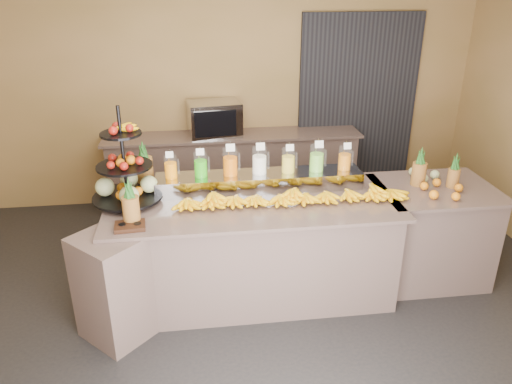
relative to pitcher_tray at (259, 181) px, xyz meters
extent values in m
plane|color=black|center=(-0.09, -0.58, -1.01)|extent=(6.00, 6.00, 0.00)
cube|color=olive|center=(-0.09, 1.93, 0.39)|extent=(6.00, 0.02, 2.80)
cube|color=black|center=(1.51, 1.88, 0.19)|extent=(1.50, 0.06, 2.20)
cube|color=gray|center=(-0.09, -0.28, -0.56)|extent=(2.40, 0.90, 0.90)
cube|color=gray|center=(-0.09, -0.28, -0.09)|extent=(2.50, 1.00, 0.03)
cube|color=gray|center=(-1.24, -0.68, -0.56)|extent=(0.71, 0.71, 0.90)
cube|color=gray|center=(1.61, -0.18, -0.56)|extent=(1.00, 0.80, 0.90)
cube|color=gray|center=(1.61, -0.18, -0.09)|extent=(1.08, 0.88, 0.03)
cube|color=gray|center=(-0.09, 1.67, -0.56)|extent=(3.00, 0.50, 0.90)
cube|color=gray|center=(-0.09, 1.67, -0.09)|extent=(3.10, 0.55, 0.03)
cube|color=gray|center=(0.00, 0.00, 0.00)|extent=(1.85, 0.30, 0.15)
cylinder|color=silver|center=(-0.78, 0.00, 0.18)|extent=(0.11, 0.11, 0.20)
cylinder|color=orange|center=(-0.78, 0.00, 0.14)|extent=(0.10, 0.10, 0.14)
cylinder|color=gray|center=(-0.79, 0.01, 0.22)|extent=(0.01, 0.01, 0.24)
cube|color=white|center=(-0.78, -0.05, 0.31)|extent=(0.07, 0.02, 0.06)
cylinder|color=silver|center=(-0.52, 0.00, 0.18)|extent=(0.12, 0.12, 0.22)
cylinder|color=#23AF0C|center=(-0.52, 0.00, 0.15)|extent=(0.11, 0.11, 0.15)
cylinder|color=gray|center=(-0.53, 0.01, 0.23)|extent=(0.01, 0.01, 0.26)
cube|color=white|center=(-0.52, -0.05, 0.32)|extent=(0.07, 0.02, 0.06)
cylinder|color=silver|center=(-0.26, 0.00, 0.20)|extent=(0.13, 0.13, 0.24)
cylinder|color=#DD6100|center=(-0.26, 0.00, 0.16)|extent=(0.12, 0.12, 0.17)
cylinder|color=gray|center=(-0.28, 0.01, 0.25)|extent=(0.01, 0.01, 0.29)
cube|color=white|center=(-0.26, -0.06, 0.35)|extent=(0.08, 0.02, 0.07)
cylinder|color=silver|center=(0.00, 0.00, 0.20)|extent=(0.13, 0.13, 0.24)
cylinder|color=white|center=(0.00, 0.00, 0.16)|extent=(0.12, 0.12, 0.16)
cylinder|color=gray|center=(-0.02, 0.01, 0.25)|extent=(0.01, 0.01, 0.28)
cube|color=white|center=(0.00, -0.06, 0.35)|extent=(0.08, 0.02, 0.07)
cylinder|color=silver|center=(0.26, 0.00, 0.19)|extent=(0.12, 0.12, 0.22)
cylinder|color=gold|center=(0.26, 0.00, 0.15)|extent=(0.11, 0.11, 0.15)
cylinder|color=gray|center=(0.24, 0.01, 0.24)|extent=(0.01, 0.01, 0.26)
cube|color=white|center=(0.26, -0.06, 0.33)|extent=(0.07, 0.02, 0.06)
cylinder|color=silver|center=(0.52, 0.00, 0.19)|extent=(0.13, 0.13, 0.24)
cylinder|color=#6EC13E|center=(0.52, 0.00, 0.16)|extent=(0.12, 0.12, 0.16)
cylinder|color=gray|center=(0.50, 0.01, 0.25)|extent=(0.01, 0.01, 0.28)
cube|color=white|center=(0.52, -0.06, 0.35)|extent=(0.08, 0.02, 0.06)
cylinder|color=silver|center=(0.78, 0.00, 0.18)|extent=(0.12, 0.12, 0.21)
cylinder|color=orange|center=(0.78, 0.00, 0.15)|extent=(0.11, 0.11, 0.15)
cylinder|color=gray|center=(0.77, 0.01, 0.23)|extent=(0.01, 0.01, 0.25)
cube|color=white|center=(0.78, -0.05, 0.32)|extent=(0.07, 0.02, 0.06)
ellipsoid|color=#E5B60B|center=(-0.64, -0.32, -0.02)|extent=(0.24, 0.18, 0.10)
ellipsoid|color=#E5B60B|center=(-0.44, -0.32, -0.02)|extent=(0.24, 0.18, 0.10)
ellipsoid|color=#E5B60B|center=(-0.25, -0.32, -0.02)|extent=(0.24, 0.18, 0.10)
ellipsoid|color=#E5B60B|center=(-0.05, -0.32, -0.02)|extent=(0.24, 0.18, 0.10)
ellipsoid|color=#E5B60B|center=(0.15, -0.32, -0.02)|extent=(0.24, 0.18, 0.10)
ellipsoid|color=#E5B60B|center=(0.34, -0.32, -0.02)|extent=(0.24, 0.18, 0.10)
ellipsoid|color=#E5B60B|center=(0.54, -0.32, -0.02)|extent=(0.24, 0.18, 0.10)
ellipsoid|color=#E5B60B|center=(0.73, -0.32, -0.02)|extent=(0.24, 0.18, 0.10)
ellipsoid|color=#E5B60B|center=(0.93, -0.32, -0.02)|extent=(0.24, 0.18, 0.10)
ellipsoid|color=#E5B60B|center=(1.12, -0.32, -0.02)|extent=(0.24, 0.18, 0.10)
ellipsoid|color=#E5B60B|center=(-0.46, -0.32, 0.05)|extent=(0.20, 0.16, 0.09)
ellipsoid|color=#E5B60B|center=(0.24, -0.32, 0.05)|extent=(0.20, 0.16, 0.09)
ellipsoid|color=#E5B60B|center=(0.95, -0.32, 0.05)|extent=(0.20, 0.16, 0.09)
cylinder|color=black|center=(-1.15, -0.12, 0.34)|extent=(0.03, 0.03, 0.84)
cylinder|color=black|center=(-1.15, -0.12, -0.03)|extent=(0.68, 0.68, 0.02)
cylinder|color=black|center=(-1.15, -0.12, 0.25)|extent=(0.53, 0.53, 0.02)
cylinder|color=black|center=(-1.15, -0.12, 0.53)|extent=(0.39, 0.39, 0.02)
sphere|color=#AFB97F|center=(-0.97, -0.12, 0.06)|extent=(0.16, 0.16, 0.16)
sphere|color=maroon|center=(-1.02, -0.12, 0.30)|extent=(0.07, 0.07, 0.07)
sphere|color=orange|center=(-1.25, -0.12, 0.02)|extent=(0.08, 0.08, 0.08)
cube|color=black|center=(-1.09, -0.62, -0.06)|extent=(0.24, 0.19, 0.03)
cylinder|color=brown|center=(-1.08, -0.54, 0.04)|extent=(0.13, 0.13, 0.23)
cone|color=#174617|center=(-1.08, -0.54, 0.23)|extent=(0.07, 0.07, 0.16)
cylinder|color=brown|center=(-1.02, 0.18, 0.07)|extent=(0.15, 0.15, 0.29)
cone|color=#174617|center=(-1.02, 0.18, 0.29)|extent=(0.08, 0.08, 0.16)
cylinder|color=brown|center=(1.46, -0.10, 0.03)|extent=(0.12, 0.12, 0.21)
cylinder|color=brown|center=(1.76, -0.19, 0.01)|extent=(0.11, 0.11, 0.18)
ellipsoid|color=orange|center=(1.60, -0.32, -0.04)|extent=(0.32, 0.21, 0.08)
cube|color=gray|center=(-0.31, 1.67, 0.13)|extent=(0.65, 0.50, 0.40)
camera|label=1|loc=(-0.57, -4.11, 1.74)|focal=35.00mm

